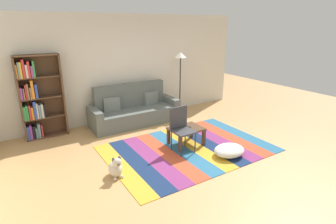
{
  "coord_description": "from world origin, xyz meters",
  "views": [
    {
      "loc": [
        -2.81,
        -3.94,
        2.45
      ],
      "look_at": [
        0.05,
        0.65,
        0.65
      ],
      "focal_mm": 28.37,
      "sensor_mm": 36.0,
      "label": 1
    }
  ],
  "objects_px": {
    "dog": "(116,168)",
    "standing_lamp": "(180,63)",
    "coffee_table": "(186,131)",
    "couch": "(134,110)",
    "pouf": "(229,150)",
    "tv_remote": "(188,127)",
    "folding_chair": "(181,126)",
    "bookshelf": "(36,98)"
  },
  "relations": [
    {
      "from": "pouf",
      "to": "tv_remote",
      "type": "relative_size",
      "value": 4.2
    },
    {
      "from": "bookshelf",
      "to": "dog",
      "type": "distance_m",
      "value": 2.7
    },
    {
      "from": "bookshelf",
      "to": "folding_chair",
      "type": "xyz_separation_m",
      "value": [
        2.3,
        -2.22,
        -0.37
      ]
    },
    {
      "from": "coffee_table",
      "to": "standing_lamp",
      "type": "distance_m",
      "value": 2.41
    },
    {
      "from": "pouf",
      "to": "folding_chair",
      "type": "distance_m",
      "value": 1.05
    },
    {
      "from": "standing_lamp",
      "to": "pouf",
      "type": "bearing_deg",
      "value": -103.99
    },
    {
      "from": "couch",
      "to": "standing_lamp",
      "type": "relative_size",
      "value": 1.31
    },
    {
      "from": "coffee_table",
      "to": "pouf",
      "type": "height_order",
      "value": "coffee_table"
    },
    {
      "from": "couch",
      "to": "coffee_table",
      "type": "relative_size",
      "value": 3.33
    },
    {
      "from": "standing_lamp",
      "to": "tv_remote",
      "type": "distance_m",
      "value": 2.34
    },
    {
      "from": "couch",
      "to": "coffee_table",
      "type": "xyz_separation_m",
      "value": [
        0.36,
        -1.79,
        -0.02
      ]
    },
    {
      "from": "bookshelf",
      "to": "coffee_table",
      "type": "height_order",
      "value": "bookshelf"
    },
    {
      "from": "couch",
      "to": "coffee_table",
      "type": "bearing_deg",
      "value": -78.59
    },
    {
      "from": "couch",
      "to": "folding_chair",
      "type": "bearing_deg",
      "value": -86.33
    },
    {
      "from": "standing_lamp",
      "to": "folding_chair",
      "type": "bearing_deg",
      "value": -123.88
    },
    {
      "from": "dog",
      "to": "standing_lamp",
      "type": "xyz_separation_m",
      "value": [
        2.82,
        2.22,
        1.28
      ]
    },
    {
      "from": "dog",
      "to": "folding_chair",
      "type": "distance_m",
      "value": 1.55
    },
    {
      "from": "tv_remote",
      "to": "folding_chair",
      "type": "distance_m",
      "value": 0.36
    },
    {
      "from": "couch",
      "to": "bookshelf",
      "type": "relative_size",
      "value": 1.23
    },
    {
      "from": "dog",
      "to": "couch",
      "type": "bearing_deg",
      "value": 57.96
    },
    {
      "from": "bookshelf",
      "to": "standing_lamp",
      "type": "xyz_separation_m",
      "value": [
        3.63,
        -0.24,
        0.53
      ]
    },
    {
      "from": "couch",
      "to": "tv_remote",
      "type": "xyz_separation_m",
      "value": [
        0.41,
        -1.77,
        0.06
      ]
    },
    {
      "from": "pouf",
      "to": "tv_remote",
      "type": "xyz_separation_m",
      "value": [
        -0.37,
        0.87,
        0.28
      ]
    },
    {
      "from": "pouf",
      "to": "couch",
      "type": "bearing_deg",
      "value": 106.54
    },
    {
      "from": "dog",
      "to": "tv_remote",
      "type": "distance_m",
      "value": 1.84
    },
    {
      "from": "folding_chair",
      "to": "coffee_table",
      "type": "bearing_deg",
      "value": 72.49
    },
    {
      "from": "folding_chair",
      "to": "bookshelf",
      "type": "bearing_deg",
      "value": 176.86
    },
    {
      "from": "coffee_table",
      "to": "dog",
      "type": "relative_size",
      "value": 1.7
    },
    {
      "from": "folding_chair",
      "to": "dog",
      "type": "bearing_deg",
      "value": -129.98
    },
    {
      "from": "coffee_table",
      "to": "pouf",
      "type": "bearing_deg",
      "value": -63.58
    },
    {
      "from": "couch",
      "to": "dog",
      "type": "bearing_deg",
      "value": -122.04
    },
    {
      "from": "dog",
      "to": "folding_chair",
      "type": "height_order",
      "value": "folding_chair"
    },
    {
      "from": "dog",
      "to": "standing_lamp",
      "type": "height_order",
      "value": "standing_lamp"
    },
    {
      "from": "couch",
      "to": "dog",
      "type": "height_order",
      "value": "couch"
    },
    {
      "from": "tv_remote",
      "to": "standing_lamp",
      "type": "bearing_deg",
      "value": 54.3
    },
    {
      "from": "bookshelf",
      "to": "folding_chair",
      "type": "bearing_deg",
      "value": -43.99
    },
    {
      "from": "standing_lamp",
      "to": "tv_remote",
      "type": "bearing_deg",
      "value": -119.85
    },
    {
      "from": "coffee_table",
      "to": "tv_remote",
      "type": "height_order",
      "value": "tv_remote"
    },
    {
      "from": "coffee_table",
      "to": "couch",
      "type": "bearing_deg",
      "value": 101.41
    },
    {
      "from": "couch",
      "to": "standing_lamp",
      "type": "bearing_deg",
      "value": 1.67
    },
    {
      "from": "couch",
      "to": "folding_chair",
      "type": "height_order",
      "value": "couch"
    },
    {
      "from": "pouf",
      "to": "standing_lamp",
      "type": "xyz_separation_m",
      "value": [
        0.67,
        2.69,
        1.32
      ]
    }
  ]
}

